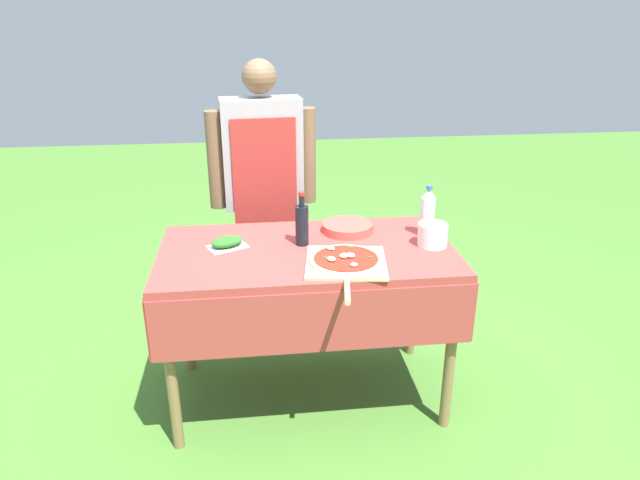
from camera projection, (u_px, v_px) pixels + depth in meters
name	position (u px, v px, depth m)	size (l,w,h in m)	color
ground_plane	(308.00, 393.00, 2.93)	(12.00, 12.00, 0.00)	#477A2D
prep_table	(307.00, 269.00, 2.66)	(1.37, 0.75, 0.81)	#A83D38
person_cook	(263.00, 180.00, 3.18)	(0.60, 0.23, 1.60)	#70604C
pizza_on_peel	(346.00, 262.00, 2.45)	(0.39, 0.56, 0.05)	#D1B27F
oil_bottle	(302.00, 224.00, 2.63)	(0.06, 0.06, 0.26)	black
water_bottle	(428.00, 212.00, 2.73)	(0.07, 0.07, 0.25)	silver
herb_container	(227.00, 242.00, 2.63)	(0.21, 0.18, 0.05)	silver
mixing_tub	(433.00, 235.00, 2.64)	(0.14, 0.14, 0.11)	silver
plate_stack	(347.00, 227.00, 2.82)	(0.26, 0.26, 0.04)	#DB4C42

